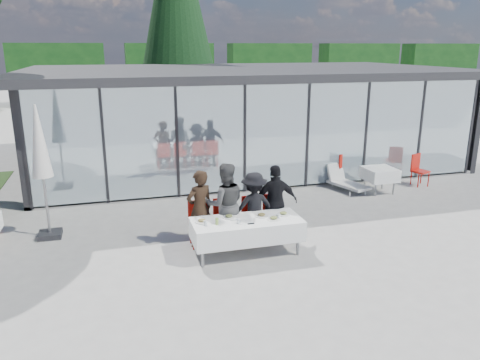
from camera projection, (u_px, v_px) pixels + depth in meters
name	position (u px, v px, depth m)	size (l,w,h in m)	color
ground	(250.00, 252.00, 9.85)	(90.00, 90.00, 0.00)	#A3A09A
pavilion	(239.00, 103.00, 17.34)	(14.80, 8.80, 3.44)	gray
treeline	(116.00, 74.00, 34.66)	(62.50, 2.00, 4.40)	#103512
dining_table	(247.00, 229.00, 9.63)	(2.26, 0.96, 0.75)	white
diner_a	(200.00, 209.00, 9.91)	(0.62, 0.62, 1.70)	black
diner_chair_a	(199.00, 221.00, 10.11)	(0.44, 0.44, 0.97)	red
diner_b	(225.00, 204.00, 10.04)	(0.88, 0.88, 1.81)	#4E4E4E
diner_chair_b	(224.00, 218.00, 10.25)	(0.44, 0.44, 0.97)	red
diner_c	(254.00, 207.00, 10.24)	(1.01, 1.01, 1.56)	black
diner_chair_c	(252.00, 216.00, 10.41)	(0.44, 0.44, 0.97)	red
diner_d	(276.00, 202.00, 10.35)	(0.99, 0.99, 1.69)	black
diner_chair_d	(273.00, 214.00, 10.54)	(0.44, 0.44, 0.97)	red
plate_a	(202.00, 221.00, 9.44)	(0.28, 0.28, 0.07)	white
plate_b	(229.00, 217.00, 9.68)	(0.28, 0.28, 0.07)	white
plate_c	(262.00, 215.00, 9.76)	(0.28, 0.28, 0.07)	white
plate_d	(283.00, 214.00, 9.85)	(0.28, 0.28, 0.07)	white
plate_extra	(274.00, 218.00, 9.58)	(0.28, 0.28, 0.07)	white
juice_bottle	(217.00, 221.00, 9.30)	(0.06, 0.06, 0.13)	#8BB149
drinking_glasses	(241.00, 220.00, 9.41)	(1.59, 0.14, 0.10)	silver
folded_eyeglasses	(251.00, 224.00, 9.34)	(0.14, 0.03, 0.01)	black
spare_table_right	(380.00, 174.00, 13.71)	(0.86, 0.86, 0.74)	white
spare_chair_a	(418.00, 168.00, 14.47)	(0.57, 0.57, 0.97)	red
spare_chair_b	(341.00, 167.00, 14.64)	(0.58, 0.58, 0.97)	red
market_umbrella	(40.00, 151.00, 10.07)	(0.50, 0.50, 3.00)	black
lounger	(345.00, 181.00, 14.11)	(1.00, 1.45, 0.72)	silver
conifer_tree	(176.00, 3.00, 20.37)	(4.00, 4.00, 10.50)	#382316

